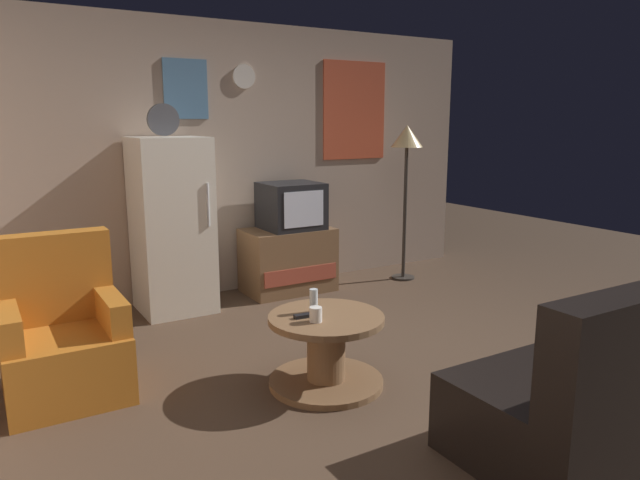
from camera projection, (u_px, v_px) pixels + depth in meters
ground_plane at (398, 375)px, 3.85m from camera, size 12.00×12.00×0.00m
wall_with_art at (243, 159)px, 5.66m from camera, size 5.20×0.12×2.53m
fridge at (172, 225)px, 5.04m from camera, size 0.60×0.62×1.77m
tv_stand at (288, 260)px, 5.70m from camera, size 0.84×0.53×0.62m
crt_tv at (291, 206)px, 5.61m from camera, size 0.54×0.51×0.44m
standing_lamp at (407, 148)px, 5.94m from camera, size 0.32×0.32×1.59m
coffee_table at (326, 350)px, 3.67m from camera, size 0.72×0.72×0.46m
wine_glass at (314, 301)px, 3.67m from camera, size 0.05×0.05×0.15m
mug_ceramic_white at (316, 314)px, 3.50m from camera, size 0.08×0.08×0.09m
remote_control at (306, 315)px, 3.59m from camera, size 0.15×0.06×0.02m
armchair at (62, 340)px, 3.54m from camera, size 0.68×0.68×0.96m
couch at (621, 386)px, 2.98m from camera, size 1.70×0.80×0.92m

